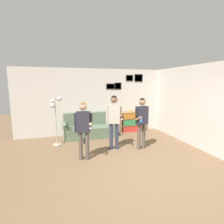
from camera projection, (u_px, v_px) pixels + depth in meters
name	position (u px, v px, depth m)	size (l,w,h in m)	color
ground_plane	(149.00, 178.00, 3.91)	(20.00, 20.00, 0.00)	brown
wall_back	(106.00, 101.00, 7.39)	(7.21, 0.08, 2.70)	beige
wall_right	(186.00, 105.00, 6.20)	(0.06, 6.27, 2.70)	beige
couch	(89.00, 129.00, 6.95)	(2.01, 0.80, 0.93)	#5B7056
bookshelf	(132.00, 122.00, 7.63)	(1.05, 0.30, 0.88)	olive
floor_lamp	(55.00, 110.00, 5.82)	(0.37, 0.41, 1.67)	#ADA89E
person_player_foreground_left	(83.00, 125.00, 4.72)	(0.48, 0.53, 1.61)	brown
person_player_foreground_center	(114.00, 116.00, 5.48)	(0.49, 0.54, 1.73)	#2D334C
person_watcher_holding_cup	(142.00, 118.00, 5.52)	(0.50, 0.46, 1.65)	brown
bottle_on_floor	(84.00, 141.00, 6.15)	(0.07, 0.07, 0.23)	black
drinking_cup	(130.00, 111.00, 7.53)	(0.09, 0.09, 0.10)	yellow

